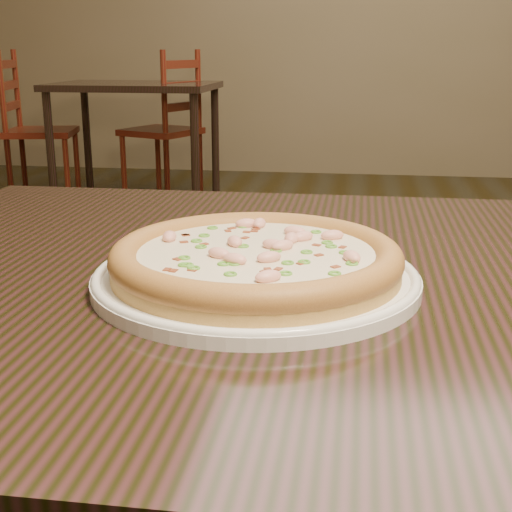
# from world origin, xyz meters

# --- Properties ---
(hero_table) EXTENTS (1.20, 0.80, 0.75)m
(hero_table) POSITION_xyz_m (-0.09, -0.43, 0.65)
(hero_table) COLOR black
(hero_table) RESTS_ON ground
(plate) EXTENTS (0.31, 0.31, 0.02)m
(plate) POSITION_xyz_m (-0.21, -0.48, 0.76)
(plate) COLOR white
(plate) RESTS_ON hero_table
(pizza) EXTENTS (0.28, 0.28, 0.03)m
(pizza) POSITION_xyz_m (-0.21, -0.48, 0.78)
(pizza) COLOR tan
(pizza) RESTS_ON plate
(bg_table_left) EXTENTS (1.00, 0.70, 0.75)m
(bg_table_left) POSITION_xyz_m (-1.53, 3.28, 0.65)
(bg_table_left) COLOR black
(bg_table_left) RESTS_ON ground
(chair_a) EXTENTS (0.50, 0.50, 0.95)m
(chair_a) POSITION_xyz_m (-2.23, 3.30, 0.44)
(chair_a) COLOR maroon
(chair_a) RESTS_ON ground
(chair_b) EXTENTS (0.55, 0.55, 0.95)m
(chair_b) POSITION_xyz_m (-1.37, 3.44, 0.44)
(chair_b) COLOR maroon
(chair_b) RESTS_ON ground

